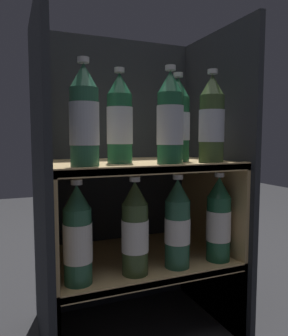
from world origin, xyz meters
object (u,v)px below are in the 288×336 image
at_px(bottle_upper_front_1, 170,120).
at_px(bottle_upper_back_0, 120,121).
at_px(bottle_upper_back_1, 178,122).
at_px(bottle_lower_front_1, 135,230).
at_px(bottle_upper_front_2, 212,121).
at_px(bottle_lower_front_3, 219,221).
at_px(bottle_lower_front_2, 177,225).
at_px(bottle_upper_front_0, 84,118).
at_px(bottle_lower_front_0, 78,237).

relative_size(bottle_upper_front_1, bottle_upper_back_0, 1.00).
xyz_separation_m(bottle_upper_back_1, bottle_lower_front_1, (-0.18, -0.09, -0.32)).
xyz_separation_m(bottle_upper_front_2, bottle_lower_front_3, (0.03, 0.00, -0.32)).
distance_m(bottle_upper_back_0, bottle_upper_back_1, 0.20).
distance_m(bottle_upper_front_1, bottle_lower_front_3, 0.37).
bearing_deg(bottle_upper_back_1, bottle_upper_front_1, -129.77).
relative_size(bottle_upper_back_1, bottle_lower_front_1, 1.00).
bearing_deg(bottle_upper_back_0, bottle_lower_front_2, -29.29).
xyz_separation_m(bottle_upper_back_0, bottle_lower_front_1, (0.02, -0.09, -0.32)).
height_order(bottle_upper_back_1, bottle_lower_front_2, bottle_upper_back_1).
bearing_deg(bottle_upper_front_0, bottle_lower_front_1, 0.00).
height_order(bottle_upper_back_0, bottle_upper_back_1, same).
height_order(bottle_upper_front_1, bottle_upper_back_1, same).
xyz_separation_m(bottle_upper_back_0, bottle_upper_back_1, (0.20, 0.00, 0.00)).
bearing_deg(bottle_lower_front_1, bottle_lower_front_0, -180.00).
relative_size(bottle_upper_back_1, bottle_lower_front_2, 1.00).
xyz_separation_m(bottle_upper_front_2, bottle_lower_front_2, (-0.12, 0.00, -0.32)).
xyz_separation_m(bottle_upper_front_0, bottle_lower_front_0, (-0.02, -0.00, -0.32)).
bearing_deg(bottle_upper_back_0, bottle_lower_front_3, -15.88).
height_order(bottle_upper_back_0, bottle_lower_front_3, bottle_upper_back_0).
height_order(bottle_upper_front_0, bottle_lower_front_3, bottle_upper_front_0).
bearing_deg(bottle_upper_front_1, bottle_lower_front_1, 180.00).
height_order(bottle_upper_front_1, bottle_lower_front_1, bottle_upper_front_1).
height_order(bottle_upper_front_2, bottle_upper_back_0, same).
xyz_separation_m(bottle_upper_back_1, bottle_lower_front_2, (-0.04, -0.09, -0.32)).
distance_m(bottle_upper_front_1, bottle_lower_front_2, 0.32).
bearing_deg(bottle_upper_front_0, bottle_upper_back_1, 14.90).
height_order(bottle_upper_front_0, bottle_upper_back_0, same).
bearing_deg(bottle_upper_front_1, bottle_upper_front_0, 180.00).
xyz_separation_m(bottle_upper_front_1, bottle_upper_back_0, (-0.13, 0.09, 0.00)).
bearing_deg(bottle_lower_front_0, bottle_lower_front_1, 0.00).
distance_m(bottle_lower_front_0, bottle_lower_front_2, 0.31).
height_order(bottle_upper_back_0, bottle_lower_front_1, bottle_upper_back_0).
relative_size(bottle_lower_front_0, bottle_lower_front_1, 1.00).
xyz_separation_m(bottle_lower_front_2, bottle_lower_front_3, (0.15, 0.00, -0.00)).
bearing_deg(bottle_upper_back_1, bottle_lower_front_3, -39.35).
relative_size(bottle_upper_front_0, bottle_lower_front_0, 1.00).
bearing_deg(bottle_lower_front_2, bottle_lower_front_0, -180.00).
relative_size(bottle_upper_front_2, bottle_upper_back_0, 1.00).
height_order(bottle_upper_front_1, bottle_lower_front_3, bottle_upper_front_1).
distance_m(bottle_upper_front_1, bottle_lower_front_0, 0.42).
bearing_deg(bottle_upper_front_2, bottle_lower_front_0, 180.00).
height_order(bottle_upper_back_0, bottle_lower_front_2, bottle_upper_back_0).
distance_m(bottle_upper_front_0, bottle_upper_front_1, 0.25).
relative_size(bottle_upper_front_0, bottle_upper_front_1, 1.00).
height_order(bottle_lower_front_2, bottle_lower_front_3, same).
distance_m(bottle_upper_front_0, bottle_lower_front_3, 0.54).
bearing_deg(bottle_lower_front_0, bottle_upper_front_1, 0.00).
relative_size(bottle_lower_front_0, bottle_lower_front_3, 1.00).
bearing_deg(bottle_lower_front_1, bottle_upper_back_0, 100.30).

